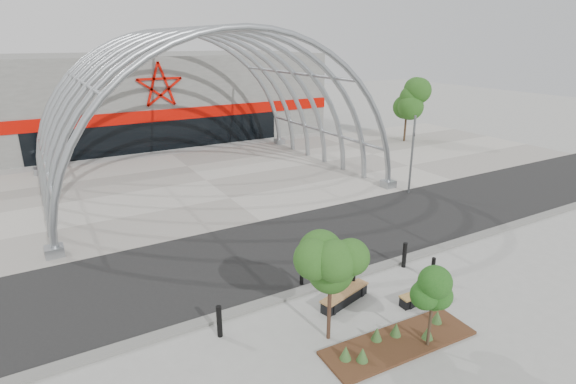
% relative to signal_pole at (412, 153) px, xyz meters
% --- Properties ---
extents(ground, '(140.00, 140.00, 0.00)m').
position_rel_signal_pole_xyz_m(ground, '(-10.45, -6.54, -2.61)').
color(ground, '#979792').
rests_on(ground, ground).
extents(road, '(140.00, 7.00, 0.02)m').
position_rel_signal_pole_xyz_m(road, '(-10.45, -3.04, -2.60)').
color(road, black).
rests_on(road, ground).
extents(forecourt, '(60.00, 17.00, 0.04)m').
position_rel_signal_pole_xyz_m(forecourt, '(-10.45, 8.96, -2.59)').
color(forecourt, gray).
rests_on(forecourt, ground).
extents(kerb, '(60.00, 0.50, 0.12)m').
position_rel_signal_pole_xyz_m(kerb, '(-10.45, -6.79, -2.55)').
color(kerb, '#62625E').
rests_on(kerb, ground).
extents(arena_building, '(34.00, 15.24, 8.00)m').
position_rel_signal_pole_xyz_m(arena_building, '(-10.45, 26.91, 1.38)').
color(arena_building, slate).
rests_on(arena_building, ground).
extents(vault_canopy, '(20.80, 15.80, 20.36)m').
position_rel_signal_pole_xyz_m(vault_canopy, '(-10.45, 8.96, -2.59)').
color(vault_canopy, '#93989D').
rests_on(vault_canopy, ground).
extents(planting_bed, '(5.38, 1.87, 0.56)m').
position_rel_signal_pole_xyz_m(planting_bed, '(-11.21, -11.02, -2.47)').
color(planting_bed, '#3C2116').
rests_on(planting_bed, ground).
extents(signal_pole, '(0.28, 0.71, 4.99)m').
position_rel_signal_pole_xyz_m(signal_pole, '(0.00, 0.00, 0.00)').
color(signal_pole, slate).
rests_on(signal_pole, ground).
extents(street_tree_0, '(1.76, 1.76, 4.02)m').
position_rel_signal_pole_xyz_m(street_tree_0, '(-12.98, -9.64, 0.28)').
color(street_tree_0, '#341D15').
rests_on(street_tree_0, ground).
extents(street_tree_1, '(1.28, 1.28, 3.04)m').
position_rel_signal_pole_xyz_m(street_tree_1, '(-10.48, -11.63, -0.43)').
color(street_tree_1, '#2D2317').
rests_on(street_tree_1, ground).
extents(bench_0, '(2.39, 1.11, 0.49)m').
position_rel_signal_pole_xyz_m(bench_0, '(-11.26, -8.22, -2.37)').
color(bench_0, black).
rests_on(bench_0, ground).
extents(bench_1, '(2.05, 0.50, 0.43)m').
position_rel_signal_pole_xyz_m(bench_1, '(-8.62, -9.61, -2.40)').
color(bench_1, black).
rests_on(bench_1, ground).
extents(bollard_0, '(0.18, 0.18, 1.15)m').
position_rel_signal_pole_xyz_m(bollard_0, '(-16.07, -7.75, -2.03)').
color(bollard_0, black).
rests_on(bollard_0, ground).
extents(bollard_1, '(0.15, 0.15, 0.93)m').
position_rel_signal_pole_xyz_m(bollard_1, '(-11.96, -6.27, -2.14)').
color(bollard_1, black).
rests_on(bollard_1, ground).
extents(bollard_2, '(0.14, 0.14, 0.89)m').
position_rel_signal_pole_xyz_m(bollard_2, '(-10.48, -7.74, -2.16)').
color(bollard_2, black).
rests_on(bollard_2, ground).
extents(bollard_3, '(0.16, 0.16, 1.02)m').
position_rel_signal_pole_xyz_m(bollard_3, '(-7.11, -8.66, -2.10)').
color(bollard_3, black).
rests_on(bollard_3, ground).
extents(bollard_4, '(0.18, 0.18, 1.14)m').
position_rel_signal_pole_xyz_m(bollard_4, '(-7.32, -7.23, -2.04)').
color(bollard_4, black).
rests_on(bollard_4, ground).
extents(bg_tree_1, '(2.70, 2.70, 5.91)m').
position_rel_signal_pole_xyz_m(bg_tree_1, '(10.55, 11.46, 1.64)').
color(bg_tree_1, black).
rests_on(bg_tree_1, ground).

